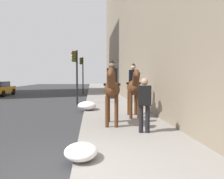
{
  "coord_description": "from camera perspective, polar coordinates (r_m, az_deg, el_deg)",
  "views": [
    {
      "loc": [
        -4.18,
        -0.37,
        1.84
      ],
      "look_at": [
        4.0,
        -1.13,
        1.4
      ],
      "focal_mm": 36.13,
      "sensor_mm": 36.0,
      "label": 1
    }
  ],
  "objects": [
    {
      "name": "sidewalk_slab",
      "position": [
        4.71,
        11.04,
        -19.18
      ],
      "size": [
        120.0,
        3.23,
        0.12
      ],
      "primitive_type": "cube",
      "color": "gray",
      "rests_on": "ground"
    },
    {
      "name": "mounted_horse_near",
      "position": [
        8.09,
        0.02,
        0.22
      ],
      "size": [
        2.15,
        0.75,
        2.34
      ],
      "rotation": [
        0.0,
        0.0,
        3.01
      ],
      "color": "#4C2B16",
      "rests_on": "sidewalk_slab"
    },
    {
      "name": "mounted_horse_far",
      "position": [
        9.82,
        5.52,
        0.72
      ],
      "size": [
        2.15,
        0.65,
        2.35
      ],
      "rotation": [
        0.0,
        0.0,
        3.08
      ],
      "color": "#4C2B16",
      "rests_on": "sidewalk_slab"
    },
    {
      "name": "pedestrian_greeting",
      "position": [
        7.06,
        8.21,
        -3.01
      ],
      "size": [
        0.32,
        0.44,
        1.7
      ],
      "rotation": [
        0.0,
        0.0,
        -0.16
      ],
      "color": "black",
      "rests_on": "sidewalk_slab"
    },
    {
      "name": "traffic_light_near_curb",
      "position": [
        14.99,
        -9.22,
        5.29
      ],
      "size": [
        0.2,
        0.44,
        3.61
      ],
      "color": "black",
      "rests_on": "ground"
    },
    {
      "name": "traffic_light_far_curb",
      "position": [
        24.12,
        -7.58,
        4.98
      ],
      "size": [
        0.2,
        0.44,
        3.98
      ],
      "color": "black",
      "rests_on": "ground"
    },
    {
      "name": "snow_pile_near",
      "position": [
        4.97,
        -7.86,
        -15.26
      ],
      "size": [
        0.92,
        0.71,
        0.32
      ],
      "primitive_type": "ellipsoid",
      "color": "white",
      "rests_on": "sidewalk_slab"
    },
    {
      "name": "snow_pile_far",
      "position": [
        12.1,
        -6.32,
        -4.06
      ],
      "size": [
        1.29,
        0.99,
        0.45
      ],
      "primitive_type": "ellipsoid",
      "color": "white",
      "rests_on": "sidewalk_slab"
    }
  ]
}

